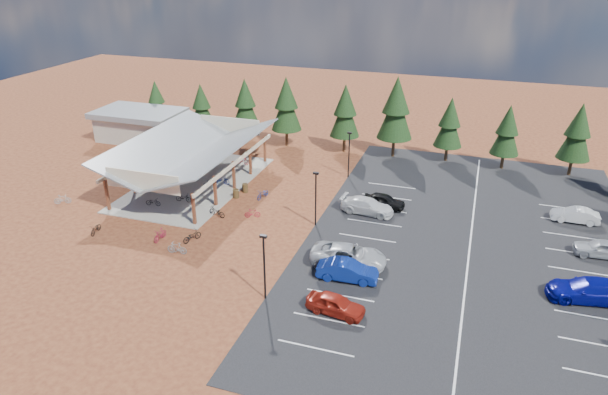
# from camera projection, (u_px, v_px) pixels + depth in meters

# --- Properties ---
(ground) EXTENTS (140.00, 140.00, 0.00)m
(ground) POSITION_uv_depth(u_px,v_px,m) (256.00, 226.00, 48.81)
(ground) COLOR #552516
(ground) RESTS_ON ground
(asphalt_lot) EXTENTS (27.00, 44.00, 0.04)m
(asphalt_lot) POSITION_uv_depth(u_px,v_px,m) (470.00, 243.00, 46.06)
(asphalt_lot) COLOR black
(asphalt_lot) RESTS_ON ground
(concrete_pad) EXTENTS (10.60, 18.60, 0.10)m
(concrete_pad) POSITION_uv_depth(u_px,v_px,m) (195.00, 183.00, 57.71)
(concrete_pad) COLOR gray
(concrete_pad) RESTS_ON ground
(bike_pavilion) EXTENTS (11.65, 19.40, 4.97)m
(bike_pavilion) POSITION_uv_depth(u_px,v_px,m) (192.00, 150.00, 56.14)
(bike_pavilion) COLOR brown
(bike_pavilion) RESTS_ON concrete_pad
(outbuilding) EXTENTS (11.00, 7.00, 3.90)m
(outbuilding) POSITION_uv_depth(u_px,v_px,m) (140.00, 124.00, 70.41)
(outbuilding) COLOR #ADA593
(outbuilding) RESTS_ON ground
(lamp_post_0) EXTENTS (0.50, 0.25, 5.14)m
(lamp_post_0) POSITION_uv_depth(u_px,v_px,m) (264.00, 263.00, 37.51)
(lamp_post_0) COLOR black
(lamp_post_0) RESTS_ON ground
(lamp_post_1) EXTENTS (0.50, 0.25, 5.14)m
(lamp_post_1) POSITION_uv_depth(u_px,v_px,m) (316.00, 195.00, 47.85)
(lamp_post_1) COLOR black
(lamp_post_1) RESTS_ON ground
(lamp_post_2) EXTENTS (0.50, 0.25, 5.14)m
(lamp_post_2) POSITION_uv_depth(u_px,v_px,m) (349.00, 151.00, 58.20)
(lamp_post_2) COLOR black
(lamp_post_2) RESTS_ON ground
(trash_bin_0) EXTENTS (0.60, 0.60, 0.90)m
(trash_bin_0) POSITION_uv_depth(u_px,v_px,m) (236.00, 194.00, 54.30)
(trash_bin_0) COLOR #453218
(trash_bin_0) RESTS_ON ground
(trash_bin_1) EXTENTS (0.60, 0.60, 0.90)m
(trash_bin_1) POSITION_uv_depth(u_px,v_px,m) (245.00, 188.00, 55.56)
(trash_bin_1) COLOR #453218
(trash_bin_1) RESTS_ON ground
(pine_0) EXTENTS (2.90, 2.90, 6.75)m
(pine_0) POSITION_uv_depth(u_px,v_px,m) (156.00, 100.00, 73.70)
(pine_0) COLOR #382314
(pine_0) RESTS_ON ground
(pine_1) EXTENTS (3.09, 3.09, 7.20)m
(pine_1) POSITION_uv_depth(u_px,v_px,m) (201.00, 105.00, 70.14)
(pine_1) COLOR #382314
(pine_1) RESTS_ON ground
(pine_2) EXTENTS (3.47, 3.47, 8.07)m
(pine_2) POSITION_uv_depth(u_px,v_px,m) (245.00, 103.00, 69.07)
(pine_2) COLOR #382314
(pine_2) RESTS_ON ground
(pine_3) EXTENTS (3.77, 3.77, 8.77)m
(pine_3) POSITION_uv_depth(u_px,v_px,m) (286.00, 104.00, 66.86)
(pine_3) COLOR #382314
(pine_3) RESTS_ON ground
(pine_4) EXTENTS (3.59, 3.59, 8.36)m
(pine_4) POSITION_uv_depth(u_px,v_px,m) (345.00, 111.00, 64.90)
(pine_4) COLOR #382314
(pine_4) RESTS_ON ground
(pine_5) EXTENTS (4.16, 4.16, 9.68)m
(pine_5) POSITION_uv_depth(u_px,v_px,m) (396.00, 108.00, 62.96)
(pine_5) COLOR #382314
(pine_5) RESTS_ON ground
(pine_6) EXTENTS (3.26, 3.26, 7.60)m
(pine_6) POSITION_uv_depth(u_px,v_px,m) (450.00, 123.00, 62.14)
(pine_6) COLOR #382314
(pine_6) RESTS_ON ground
(pine_7) EXTENTS (3.18, 3.18, 7.41)m
(pine_7) POSITION_uv_depth(u_px,v_px,m) (507.00, 130.00, 59.89)
(pine_7) COLOR #382314
(pine_7) RESTS_ON ground
(pine_8) EXTENTS (3.50, 3.50, 8.15)m
(pine_8) POSITION_uv_depth(u_px,v_px,m) (578.00, 132.00, 57.89)
(pine_8) COLOR #382314
(pine_8) RESTS_ON ground
(bike_0) EXTENTS (1.56, 0.70, 0.79)m
(bike_0) POSITION_uv_depth(u_px,v_px,m) (153.00, 202.00, 52.39)
(bike_0) COLOR black
(bike_0) RESTS_ON concrete_pad
(bike_1) EXTENTS (1.68, 0.80, 0.97)m
(bike_1) POSITION_uv_depth(u_px,v_px,m) (164.00, 190.00, 54.85)
(bike_1) COLOR #999BA1
(bike_1) RESTS_ON concrete_pad
(bike_2) EXTENTS (1.82, 0.72, 0.94)m
(bike_2) POSITION_uv_depth(u_px,v_px,m) (173.00, 170.00, 59.67)
(bike_2) COLOR navy
(bike_2) RESTS_ON concrete_pad
(bike_3) EXTENTS (1.74, 0.57, 1.04)m
(bike_3) POSITION_uv_depth(u_px,v_px,m) (204.00, 156.00, 63.72)
(bike_3) COLOR maroon
(bike_3) RESTS_ON concrete_pad
(bike_4) EXTENTS (1.66, 0.66, 0.86)m
(bike_4) POSITION_uv_depth(u_px,v_px,m) (184.00, 198.00, 53.20)
(bike_4) COLOR black
(bike_4) RESTS_ON concrete_pad
(bike_5) EXTENTS (1.83, 0.90, 1.06)m
(bike_5) POSITION_uv_depth(u_px,v_px,m) (210.00, 185.00, 55.72)
(bike_5) COLOR gray
(bike_5) RESTS_ON concrete_pad
(bike_6) EXTENTS (1.91, 0.99, 0.96)m
(bike_6) POSITION_uv_depth(u_px,v_px,m) (221.00, 180.00, 57.16)
(bike_6) COLOR navy
(bike_6) RESTS_ON concrete_pad
(bike_7) EXTENTS (1.76, 0.85, 1.02)m
(bike_7) POSITION_uv_depth(u_px,v_px,m) (242.00, 160.00, 62.46)
(bike_7) COLOR #A00E11
(bike_7) RESTS_ON concrete_pad
(bike_8) EXTENTS (0.92, 1.80, 0.90)m
(bike_8) POSITION_uv_depth(u_px,v_px,m) (96.00, 229.00, 47.46)
(bike_8) COLOR black
(bike_8) RESTS_ON ground
(bike_9) EXTENTS (1.59, 1.19, 0.95)m
(bike_9) POSITION_uv_depth(u_px,v_px,m) (62.00, 199.00, 52.98)
(bike_9) COLOR #929599
(bike_9) RESTS_ON ground
(bike_11) EXTENTS (0.58, 1.75, 1.04)m
(bike_11) POSITION_uv_depth(u_px,v_px,m) (160.00, 235.00, 46.31)
(bike_11) COLOR maroon
(bike_11) RESTS_ON ground
(bike_12) EXTENTS (1.33, 1.93, 0.96)m
(bike_12) POSITION_uv_depth(u_px,v_px,m) (192.00, 236.00, 46.18)
(bike_12) COLOR black
(bike_12) RESTS_ON ground
(bike_13) EXTENTS (1.74, 0.60, 1.03)m
(bike_13) POSITION_uv_depth(u_px,v_px,m) (177.00, 248.00, 44.24)
(bike_13) COLOR gray
(bike_13) RESTS_ON ground
(bike_14) EXTENTS (1.04, 1.91, 0.95)m
(bike_14) POSITION_uv_depth(u_px,v_px,m) (263.00, 194.00, 54.15)
(bike_14) COLOR navy
(bike_14) RESTS_ON ground
(bike_15) EXTENTS (1.52, 0.96, 0.89)m
(bike_15) POSITION_uv_depth(u_px,v_px,m) (253.00, 213.00, 50.27)
(bike_15) COLOR maroon
(bike_15) RESTS_ON ground
(bike_16) EXTENTS (1.97, 1.13, 0.98)m
(bike_16) POSITION_uv_depth(u_px,v_px,m) (217.00, 212.00, 50.44)
(bike_16) COLOR black
(bike_16) RESTS_ON ground
(car_0) EXTENTS (4.28, 2.18, 1.40)m
(car_0) POSITION_uv_depth(u_px,v_px,m) (336.00, 304.00, 36.84)
(car_0) COLOR maroon
(car_0) RESTS_ON asphalt_lot
(car_1) EXTENTS (4.70, 1.94, 1.52)m
(car_1) POSITION_uv_depth(u_px,v_px,m) (347.00, 271.00, 40.61)
(car_1) COLOR navy
(car_1) RESTS_ON asphalt_lot
(car_2) EXTENTS (6.16, 3.20, 1.66)m
(car_2) POSITION_uv_depth(u_px,v_px,m) (349.00, 256.00, 42.44)
(car_2) COLOR #ACAFB4
(car_2) RESTS_ON asphalt_lot
(car_3) EXTENTS (5.19, 2.49, 1.46)m
(car_3) POSITION_uv_depth(u_px,v_px,m) (367.00, 206.00, 50.94)
(car_3) COLOR silver
(car_3) RESTS_ON asphalt_lot
(car_4) EXTENTS (4.18, 1.93, 1.39)m
(car_4) POSITION_uv_depth(u_px,v_px,m) (384.00, 201.00, 52.06)
(car_4) COLOR black
(car_4) RESTS_ON asphalt_lot
(car_7) EXTENTS (5.93, 3.17, 1.64)m
(car_7) POSITION_uv_depth(u_px,v_px,m) (588.00, 290.00, 38.19)
(car_7) COLOR #080B85
(car_7) RESTS_ON asphalt_lot
(car_8) EXTENTS (4.33, 1.90, 1.45)m
(car_8) POSITION_uv_depth(u_px,v_px,m) (602.00, 248.00, 43.71)
(car_8) COLOR #ACAEB4
(car_8) RESTS_ON asphalt_lot
(car_9) EXTENTS (4.10, 1.43, 1.35)m
(car_9) POSITION_uv_depth(u_px,v_px,m) (575.00, 215.00, 49.30)
(car_9) COLOR white
(car_9) RESTS_ON asphalt_lot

